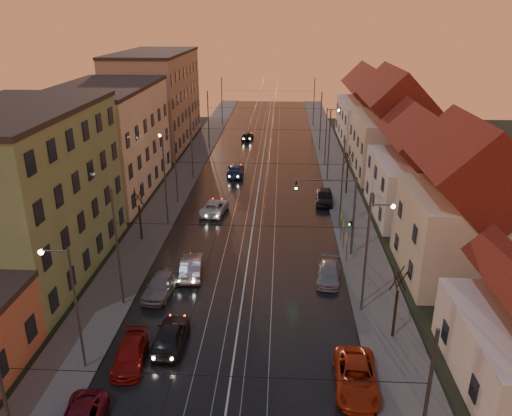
% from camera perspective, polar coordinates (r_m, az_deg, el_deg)
% --- Properties ---
extents(ground, '(160.00, 160.00, 0.00)m').
position_cam_1_polar(ground, '(29.61, -3.21, -20.78)').
color(ground, black).
rests_on(ground, ground).
extents(road, '(16.00, 120.00, 0.04)m').
position_cam_1_polar(road, '(64.97, 0.46, 3.57)').
color(road, black).
rests_on(road, ground).
extents(sidewalk_left, '(4.00, 120.00, 0.15)m').
position_cam_1_polar(sidewalk_left, '(66.13, -8.24, 3.71)').
color(sidewalk_left, '#4C4C4C').
rests_on(sidewalk_left, ground).
extents(sidewalk_right, '(4.00, 120.00, 0.15)m').
position_cam_1_polar(sidewalk_right, '(65.31, 9.28, 3.43)').
color(sidewalk_right, '#4C4C4C').
rests_on(sidewalk_right, ground).
extents(tram_rail_0, '(0.06, 120.00, 0.03)m').
position_cam_1_polar(tram_rail_0, '(65.09, -1.47, 3.63)').
color(tram_rail_0, gray).
rests_on(tram_rail_0, road).
extents(tram_rail_1, '(0.06, 120.00, 0.03)m').
position_cam_1_polar(tram_rail_1, '(65.00, -0.22, 3.61)').
color(tram_rail_1, gray).
rests_on(tram_rail_1, road).
extents(tram_rail_2, '(0.06, 120.00, 0.03)m').
position_cam_1_polar(tram_rail_2, '(64.93, 1.14, 3.59)').
color(tram_rail_2, gray).
rests_on(tram_rail_2, road).
extents(tram_rail_3, '(0.06, 120.00, 0.03)m').
position_cam_1_polar(tram_rail_3, '(64.91, 2.41, 3.56)').
color(tram_rail_3, gray).
rests_on(tram_rail_3, road).
extents(apartment_left_1, '(10.00, 18.00, 13.00)m').
position_cam_1_polar(apartment_left_1, '(43.22, -25.06, 1.28)').
color(apartment_left_1, '#628454').
rests_on(apartment_left_1, ground).
extents(apartment_left_2, '(10.00, 20.00, 12.00)m').
position_cam_1_polar(apartment_left_2, '(60.95, -16.59, 7.32)').
color(apartment_left_2, '#C1B895').
rests_on(apartment_left_2, ground).
extents(apartment_left_3, '(10.00, 24.00, 14.00)m').
position_cam_1_polar(apartment_left_3, '(83.33, -11.34, 12.06)').
color(apartment_left_3, '#957E60').
rests_on(apartment_left_3, ground).
extents(house_right_1, '(8.67, 10.20, 10.80)m').
position_cam_1_polar(house_right_1, '(42.04, 22.67, -0.41)').
color(house_right_1, beige).
rests_on(house_right_1, ground).
extents(house_right_2, '(9.18, 12.24, 9.20)m').
position_cam_1_polar(house_right_2, '(54.01, 18.25, 3.89)').
color(house_right_2, silver).
rests_on(house_right_2, ground).
extents(house_right_3, '(9.18, 14.28, 11.50)m').
position_cam_1_polar(house_right_3, '(67.85, 15.26, 8.64)').
color(house_right_3, beige).
rests_on(house_right_3, ground).
extents(house_right_4, '(9.18, 16.32, 10.00)m').
position_cam_1_polar(house_right_4, '(85.34, 12.82, 10.83)').
color(house_right_4, silver).
rests_on(house_right_4, ground).
extents(catenary_pole_l_0, '(0.16, 0.16, 9.00)m').
position_cam_1_polar(catenary_pole_l_0, '(24.76, -26.64, -19.66)').
color(catenary_pole_l_0, '#595B60').
rests_on(catenary_pole_l_0, ground).
extents(catenary_pole_l_1, '(0.16, 0.16, 9.00)m').
position_cam_1_polar(catenary_pole_l_1, '(36.23, -15.54, -4.56)').
color(catenary_pole_l_1, '#595B60').
rests_on(catenary_pole_l_1, ground).
extents(catenary_pole_r_1, '(0.16, 0.16, 9.00)m').
position_cam_1_polar(catenary_pole_r_1, '(34.93, 12.46, -5.27)').
color(catenary_pole_r_1, '#595B60').
rests_on(catenary_pole_r_1, ground).
extents(catenary_pole_l_2, '(0.16, 0.16, 9.00)m').
position_cam_1_polar(catenary_pole_l_2, '(49.62, -10.34, 2.97)').
color(catenary_pole_l_2, '#595B60').
rests_on(catenary_pole_l_2, ground).
extents(catenary_pole_r_2, '(0.16, 0.16, 9.00)m').
position_cam_1_polar(catenary_pole_r_2, '(48.68, 9.81, 2.64)').
color(catenary_pole_r_2, '#595B60').
rests_on(catenary_pole_r_2, ground).
extents(catenary_pole_l_3, '(0.16, 0.16, 9.00)m').
position_cam_1_polar(catenary_pole_l_3, '(63.73, -7.37, 7.23)').
color(catenary_pole_l_3, '#595B60').
rests_on(catenary_pole_l_3, ground).
extents(catenary_pole_r_3, '(0.16, 0.16, 9.00)m').
position_cam_1_polar(catenary_pole_r_3, '(63.00, 8.33, 7.01)').
color(catenary_pole_r_3, '#595B60').
rests_on(catenary_pole_r_3, ground).
extents(catenary_pole_l_4, '(0.16, 0.16, 9.00)m').
position_cam_1_polar(catenary_pole_l_4, '(78.17, -5.47, 9.92)').
color(catenary_pole_l_4, '#595B60').
rests_on(catenary_pole_l_4, ground).
extents(catenary_pole_r_4, '(0.16, 0.16, 9.00)m').
position_cam_1_polar(catenary_pole_r_4, '(77.58, 7.39, 9.75)').
color(catenary_pole_r_4, '#595B60').
rests_on(catenary_pole_r_4, ground).
extents(catenary_pole_l_5, '(0.16, 0.16, 9.00)m').
position_cam_1_polar(catenary_pole_l_5, '(95.73, -3.92, 12.06)').
color(catenary_pole_l_5, '#595B60').
rests_on(catenary_pole_l_5, ground).
extents(catenary_pole_r_5, '(0.16, 0.16, 9.00)m').
position_cam_1_polar(catenary_pole_r_5, '(95.25, 6.64, 11.92)').
color(catenary_pole_r_5, '#595B60').
rests_on(catenary_pole_r_5, ground).
extents(street_lamp_0, '(1.75, 0.32, 8.00)m').
position_cam_1_polar(street_lamp_0, '(30.49, -20.52, -9.54)').
color(street_lamp_0, '#595B60').
rests_on(street_lamp_0, ground).
extents(street_lamp_1, '(1.75, 0.32, 8.00)m').
position_cam_1_polar(street_lamp_1, '(35.74, 13.07, -4.00)').
color(street_lamp_1, '#595B60').
rests_on(street_lamp_1, ground).
extents(street_lamp_2, '(1.75, 0.32, 8.00)m').
position_cam_1_polar(street_lamp_2, '(55.21, -9.51, 5.32)').
color(street_lamp_2, '#595B60').
rests_on(street_lamp_2, ground).
extents(street_lamp_3, '(1.75, 0.32, 8.00)m').
position_cam_1_polar(street_lamp_3, '(69.74, 8.28, 8.73)').
color(street_lamp_3, '#595B60').
rests_on(street_lamp_3, ground).
extents(traffic_light_mast, '(5.30, 0.32, 7.20)m').
position_cam_1_polar(traffic_light_mast, '(42.96, 9.87, 0.22)').
color(traffic_light_mast, '#595B60').
rests_on(traffic_light_mast, ground).
extents(bare_tree_0, '(1.09, 1.09, 5.11)m').
position_cam_1_polar(bare_tree_0, '(47.07, -13.14, -0.89)').
color(bare_tree_0, black).
rests_on(bare_tree_0, ground).
extents(bare_tree_1, '(1.09, 1.09, 5.11)m').
position_cam_1_polar(bare_tree_1, '(33.64, 15.71, -10.62)').
color(bare_tree_1, black).
rests_on(bare_tree_1, ground).
extents(bare_tree_2, '(1.09, 1.09, 5.11)m').
position_cam_1_polar(bare_tree_2, '(58.96, 10.38, 3.86)').
color(bare_tree_2, black).
rests_on(bare_tree_2, ground).
extents(driving_car_0, '(1.96, 4.62, 1.56)m').
position_cam_1_polar(driving_car_0, '(33.18, -9.76, -14.08)').
color(driving_car_0, black).
rests_on(driving_car_0, ground).
extents(driving_car_1, '(2.13, 4.83, 1.54)m').
position_cam_1_polar(driving_car_1, '(40.94, -7.39, -6.62)').
color(driving_car_1, '#9E9EA3').
rests_on(driving_car_1, ground).
extents(driving_car_2, '(2.92, 5.23, 1.38)m').
position_cam_1_polar(driving_car_2, '(53.06, -4.75, 0.10)').
color(driving_car_2, silver).
rests_on(driving_car_2, ground).
extents(driving_car_3, '(2.34, 5.30, 1.51)m').
position_cam_1_polar(driving_car_3, '(65.43, -2.37, 4.35)').
color(driving_car_3, navy).
rests_on(driving_car_3, ground).
extents(driving_car_4, '(2.10, 4.10, 1.34)m').
position_cam_1_polar(driving_car_4, '(84.55, -0.99, 8.22)').
color(driving_car_4, black).
rests_on(driving_car_4, ground).
extents(parked_left_2, '(2.10, 4.43, 1.25)m').
position_cam_1_polar(parked_left_2, '(32.31, -14.19, -15.92)').
color(parked_left_2, maroon).
rests_on(parked_left_2, ground).
extents(parked_left_3, '(2.43, 4.83, 1.58)m').
position_cam_1_polar(parked_left_3, '(38.66, -10.84, -8.62)').
color(parked_left_3, gray).
rests_on(parked_left_3, ground).
extents(parked_right_0, '(2.64, 5.26, 1.43)m').
position_cam_1_polar(parked_right_0, '(30.23, 11.38, -18.42)').
color(parked_right_0, '#AD2F11').
rests_on(parked_right_0, ground).
extents(parked_right_1, '(2.33, 4.53, 1.26)m').
position_cam_1_polar(parked_right_1, '(40.35, 8.34, -7.35)').
color(parked_right_1, '#98989D').
rests_on(parked_right_1, ground).
extents(parked_right_2, '(2.17, 4.72, 1.57)m').
position_cam_1_polar(parked_right_2, '(56.11, 7.82, 1.27)').
color(parked_right_2, black).
rests_on(parked_right_2, ground).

